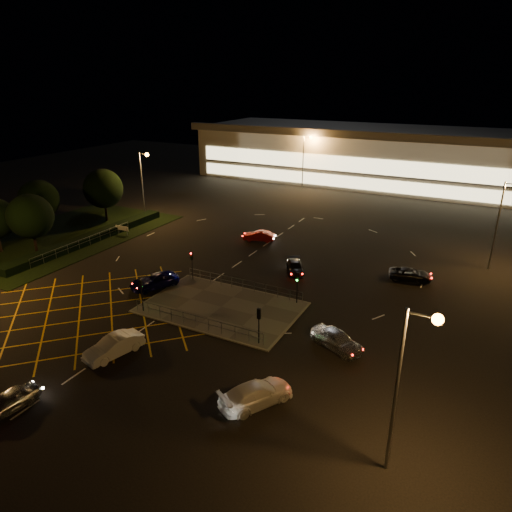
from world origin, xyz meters
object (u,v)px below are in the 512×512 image
at_px(signal_nw, 192,260).
at_px(car_left_blue, 154,281).
at_px(signal_se, 259,319).
at_px(car_near_silver, 8,402).
at_px(car_approach_white, 256,394).
at_px(signal_sw, 141,289).
at_px(car_right_silver, 337,340).
at_px(car_east_grey, 410,274).
at_px(car_circ_red, 259,236).
at_px(car_queue_white, 114,346).
at_px(signal_ne, 297,281).
at_px(car_far_dkgrey, 295,267).

height_order(signal_nw, car_left_blue, signal_nw).
xyz_separation_m(signal_se, car_near_silver, (-10.87, -14.51, -1.69)).
bearing_deg(car_approach_white, car_left_blue, -2.01).
xyz_separation_m(signal_sw, car_near_silver, (1.13, -14.51, -1.69)).
bearing_deg(car_approach_white, car_right_silver, -76.45).
bearing_deg(car_right_silver, car_east_grey, 14.31).
relative_size(car_circ_red, car_approach_white, 0.78).
height_order(car_queue_white, car_left_blue, car_queue_white).
bearing_deg(car_approach_white, car_circ_red, -32.94).
bearing_deg(car_east_grey, signal_sw, 121.16).
height_order(signal_nw, signal_ne, same).
height_order(signal_sw, car_right_silver, signal_sw).
height_order(car_near_silver, car_right_silver, car_right_silver).
relative_size(car_east_grey, car_approach_white, 0.86).
bearing_deg(signal_ne, signal_sw, -146.35).
bearing_deg(car_near_silver, signal_ne, 70.04).
height_order(signal_sw, car_near_silver, signal_sw).
bearing_deg(signal_sw, signal_ne, -146.35).
height_order(signal_se, car_near_silver, signal_se).
relative_size(car_queue_white, car_far_dkgrey, 1.12).
relative_size(car_far_dkgrey, car_right_silver, 0.91).
height_order(signal_se, signal_ne, same).
bearing_deg(car_left_blue, car_far_dkgrey, 68.42).
bearing_deg(car_far_dkgrey, car_queue_white, -134.15).
distance_m(signal_se, signal_ne, 7.99).
distance_m(signal_se, car_approach_white, 7.37).
bearing_deg(car_left_blue, car_approach_white, -5.94).
bearing_deg(car_far_dkgrey, signal_nw, -169.88).
distance_m(signal_se, car_far_dkgrey, 15.39).
xyz_separation_m(car_queue_white, car_left_blue, (-5.22, 11.24, -0.08)).
xyz_separation_m(car_far_dkgrey, car_right_silver, (8.91, -12.62, 0.18)).
xyz_separation_m(signal_se, car_queue_white, (-9.32, -6.53, -1.59)).
xyz_separation_m(signal_sw, car_right_silver, (17.78, 2.35, -1.58)).
xyz_separation_m(signal_nw, car_near_silver, (1.13, -22.50, -1.69)).
distance_m(car_queue_white, car_right_silver, 17.52).
distance_m(car_left_blue, car_approach_white, 20.90).
bearing_deg(car_east_grey, car_left_blue, 110.13).
bearing_deg(car_circ_red, car_east_grey, 64.52).
distance_m(signal_ne, car_near_silver, 25.05).
bearing_deg(car_circ_red, signal_se, 11.98).
bearing_deg(car_queue_white, signal_nw, 114.91).
distance_m(car_near_silver, car_right_silver, 23.70).
height_order(signal_nw, car_queue_white, signal_nw).
distance_m(signal_se, car_right_silver, 6.44).
relative_size(signal_sw, car_east_grey, 0.70).
bearing_deg(car_left_blue, car_circ_red, 106.68).
distance_m(car_near_silver, car_left_blue, 19.57).
bearing_deg(signal_ne, car_east_grey, 51.43).
bearing_deg(signal_se, car_right_silver, -157.90).
distance_m(signal_nw, signal_ne, 12.00).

